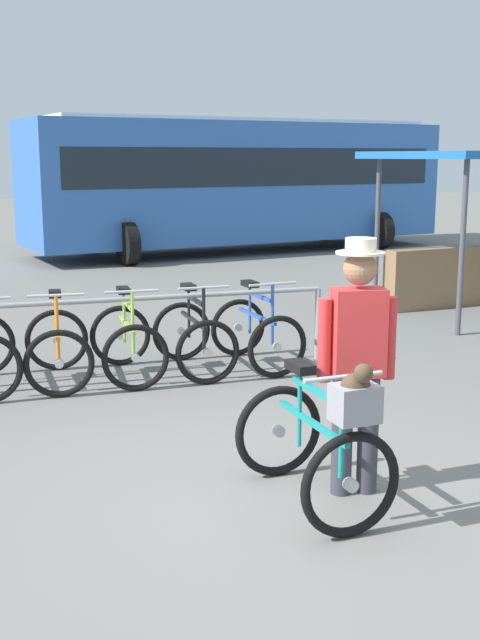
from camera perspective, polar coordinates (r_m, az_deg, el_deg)
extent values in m
plane|color=slate|center=(5.34, 2.80, -13.11)|extent=(80.00, 80.00, 0.00)
cylinder|color=#99999E|center=(8.62, 5.56, -0.55)|extent=(0.06, 0.06, 0.85)
cylinder|color=#99999E|center=(7.98, -7.18, 1.54)|extent=(3.85, 0.08, 0.05)
torus|color=black|center=(8.65, -12.97, -1.40)|extent=(0.66, 0.12, 0.66)
cylinder|color=#B7B7BC|center=(8.65, -12.97, -1.40)|extent=(0.08, 0.07, 0.08)
torus|color=black|center=(7.66, -12.80, -3.07)|extent=(0.66, 0.12, 0.66)
cylinder|color=#B7B7BC|center=(7.66, -12.80, -3.07)|extent=(0.08, 0.07, 0.08)
cube|color=orange|center=(8.10, -12.96, -0.64)|extent=(0.09, 0.92, 0.04)
cube|color=orange|center=(8.01, -13.03, 0.86)|extent=(0.07, 0.61, 0.04)
cylinder|color=orange|center=(8.27, -13.01, -0.03)|extent=(0.03, 0.03, 0.55)
cube|color=black|center=(8.22, -13.09, 1.84)|extent=(0.13, 0.25, 0.06)
cylinder|color=orange|center=(7.70, -12.93, -0.58)|extent=(0.03, 0.03, 0.63)
cylinder|color=#B7B7BC|center=(7.65, -13.04, 1.73)|extent=(0.52, 0.06, 0.03)
torus|color=black|center=(8.73, -8.55, -1.10)|extent=(0.66, 0.09, 0.66)
cylinder|color=#B7B7BC|center=(8.73, -8.55, -1.10)|extent=(0.08, 0.06, 0.08)
torus|color=black|center=(7.75, -7.47, -2.70)|extent=(0.66, 0.09, 0.66)
cylinder|color=#B7B7BC|center=(7.75, -7.47, -2.70)|extent=(0.08, 0.06, 0.08)
cube|color=#9ED14C|center=(8.19, -8.09, -0.32)|extent=(0.05, 0.92, 0.04)
cube|color=#9ED14C|center=(8.10, -8.08, 1.16)|extent=(0.05, 0.61, 0.04)
cylinder|color=#9ED14C|center=(8.36, -8.28, 0.26)|extent=(0.03, 0.03, 0.55)
cube|color=black|center=(8.31, -8.34, 2.12)|extent=(0.12, 0.24, 0.06)
cylinder|color=#9ED14C|center=(7.79, -7.68, -0.24)|extent=(0.03, 0.03, 0.63)
cylinder|color=#B7B7BC|center=(7.74, -7.74, 2.04)|extent=(0.52, 0.04, 0.03)
torus|color=black|center=(8.86, -4.21, -0.82)|extent=(0.66, 0.08, 0.66)
cylinder|color=#B7B7BC|center=(8.86, -4.21, -0.82)|extent=(0.08, 0.06, 0.08)
torus|color=black|center=(7.90, -2.33, -2.32)|extent=(0.66, 0.08, 0.66)
cylinder|color=#B7B7BC|center=(7.90, -2.33, -2.32)|extent=(0.08, 0.06, 0.08)
cube|color=black|center=(8.33, -3.34, -0.02)|extent=(0.06, 0.92, 0.04)
cube|color=black|center=(8.24, -3.27, 1.45)|extent=(0.05, 0.61, 0.04)
cylinder|color=black|center=(8.50, -3.68, 0.55)|extent=(0.03, 0.03, 0.55)
cube|color=black|center=(8.45, -3.70, 2.38)|extent=(0.13, 0.24, 0.06)
cylinder|color=black|center=(7.95, -2.60, 0.08)|extent=(0.03, 0.03, 0.63)
cylinder|color=#B7B7BC|center=(7.89, -2.62, 2.32)|extent=(0.52, 0.04, 0.03)
torus|color=black|center=(9.03, -0.13, -0.54)|extent=(0.67, 0.16, 0.66)
cylinder|color=#B7B7BC|center=(9.03, -0.13, -0.54)|extent=(0.09, 0.07, 0.08)
torus|color=black|center=(8.13, 2.69, -1.93)|extent=(0.67, 0.16, 0.66)
cylinder|color=#B7B7BC|center=(8.13, 2.69, -1.93)|extent=(0.09, 0.07, 0.08)
cube|color=#2D56B7|center=(8.53, 1.21, 0.27)|extent=(0.13, 0.92, 0.04)
cube|color=#2D56B7|center=(8.45, 1.36, 1.71)|extent=(0.10, 0.61, 0.04)
cylinder|color=#2D56B7|center=(8.69, 0.71, 0.82)|extent=(0.03, 0.03, 0.55)
cube|color=black|center=(8.64, 0.71, 2.61)|extent=(0.14, 0.25, 0.06)
cylinder|color=#2D56B7|center=(8.17, 2.33, 0.40)|extent=(0.03, 0.03, 0.63)
cylinder|color=#B7B7BC|center=(8.11, 2.35, 2.58)|extent=(0.52, 0.08, 0.03)
torus|color=black|center=(5.69, 2.78, -7.93)|extent=(0.66, 0.11, 0.66)
cylinder|color=#B7B7BC|center=(5.69, 2.78, -7.93)|extent=(0.08, 0.07, 0.08)
torus|color=black|center=(4.85, 7.92, -11.60)|extent=(0.66, 0.11, 0.66)
cylinder|color=#B7B7BC|center=(4.85, 7.92, -11.60)|extent=(0.08, 0.07, 0.08)
cube|color=teal|center=(5.19, 5.17, -7.31)|extent=(0.11, 0.92, 0.04)
cube|color=teal|center=(5.08, 5.48, -5.07)|extent=(0.08, 0.61, 0.04)
cylinder|color=teal|center=(5.33, 4.28, -6.21)|extent=(0.03, 0.03, 0.55)
cube|color=black|center=(5.25, 4.33, -3.35)|extent=(0.14, 0.25, 0.06)
cylinder|color=teal|center=(4.84, 7.30, -7.65)|extent=(0.03, 0.03, 0.63)
cylinder|color=#B7B7BC|center=(4.74, 7.40, -4.06)|extent=(0.52, 0.07, 0.03)
cube|color=gray|center=(4.66, 8.22, -5.91)|extent=(0.27, 0.22, 0.22)
ellipsoid|color=#4C3828|center=(4.63, 8.26, -4.73)|extent=(0.19, 0.17, 0.16)
sphere|color=#4C3828|center=(4.53, 8.81, -3.78)|extent=(0.11, 0.11, 0.11)
cylinder|color=#383842|center=(5.41, 7.30, -8.17)|extent=(0.14, 0.14, 0.82)
cylinder|color=#383842|center=(5.46, 9.14, -8.03)|extent=(0.14, 0.14, 0.82)
cube|color=red|center=(5.24, 8.44, -0.88)|extent=(0.37, 0.25, 0.58)
cylinder|color=red|center=(5.21, 6.05, -1.45)|extent=(0.09, 0.09, 0.55)
cylinder|color=red|center=(5.34, 10.62, -1.27)|extent=(0.09, 0.09, 0.55)
sphere|color=#9E7051|center=(5.17, 8.58, 3.67)|extent=(0.22, 0.22, 0.22)
cylinder|color=beige|center=(5.16, 8.62, 4.77)|extent=(0.32, 0.32, 0.02)
cylinder|color=beige|center=(5.15, 8.63, 5.32)|extent=(0.20, 0.20, 0.09)
cube|color=#3366B7|center=(19.15, -0.11, 9.87)|extent=(10.29, 4.24, 2.70)
cube|color=#19232D|center=(19.14, -0.11, 10.92)|extent=(9.50, 4.12, 0.84)
cube|color=silver|center=(19.15, -0.11, 14.03)|extent=(9.26, 3.82, 0.08)
cylinder|color=black|center=(16.77, -8.01, 5.40)|extent=(0.41, 0.93, 0.90)
cylinder|color=black|center=(19.13, -10.59, 6.07)|extent=(0.41, 0.93, 0.90)
cylinder|color=black|center=(19.93, 9.94, 6.31)|extent=(0.41, 0.93, 0.90)
cylinder|color=black|center=(21.95, 5.93, 6.90)|extent=(0.41, 0.93, 0.90)
cylinder|color=#4C4C51|center=(11.75, 9.77, 5.92)|extent=(0.07, 0.07, 2.20)
cylinder|color=#4C4C51|center=(10.36, 15.60, 4.91)|extent=(0.07, 0.07, 2.20)
cube|color=olive|center=(12.52, 14.91, 3.04)|extent=(2.36, 0.64, 0.90)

